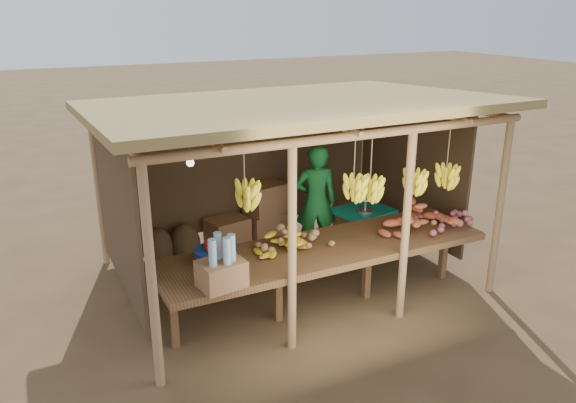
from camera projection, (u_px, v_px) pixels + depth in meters
name	position (u px, v px, depth m)	size (l,w,h in m)	color
ground	(288.00, 276.00, 7.50)	(60.00, 60.00, 0.00)	brown
stall_structure	(292.00, 137.00, 6.78)	(4.70, 3.50, 2.43)	#A67F56
counter	(325.00, 251.00, 6.45)	(3.90, 1.05, 0.80)	brown
potato_heap	(295.00, 236.00, 6.27)	(0.86, 0.52, 0.36)	#92714B
sweet_potato_heap	(416.00, 216.00, 6.87)	(1.08, 0.65, 0.36)	#C65833
onion_heap	(445.00, 214.00, 6.93)	(0.82, 0.49, 0.36)	#AD545C
banana_pile	(283.00, 238.00, 6.23)	(0.56, 0.33, 0.35)	yellow
tomato_basin	(216.00, 254.00, 5.99)	(0.45, 0.45, 0.24)	navy
bottle_box	(221.00, 267.00, 5.45)	(0.48, 0.40, 0.54)	#8C603F
vendor	(316.00, 201.00, 7.89)	(0.59, 0.39, 1.62)	#197330
tarp_crate	(363.00, 230.00, 8.06)	(0.84, 0.75, 0.89)	brown
carton_stack	(253.00, 219.00, 8.38)	(1.24, 0.53, 0.90)	#8C603F
burlap_sacks	(171.00, 242.00, 7.90)	(0.83, 0.43, 0.59)	#4D3823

